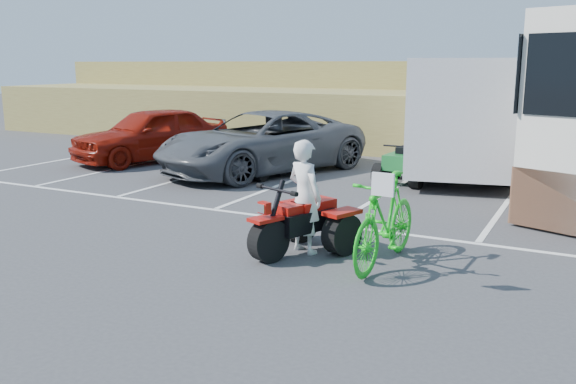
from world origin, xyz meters
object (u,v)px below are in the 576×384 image
at_px(rider, 305,197).
at_px(green_dirt_bike, 386,220).
at_px(red_car, 151,134).
at_px(grey_pickup, 261,142).
at_px(quad_atv_blue, 259,177).
at_px(quad_atv_green, 405,183).
at_px(cargo_trailer, 464,112).
at_px(red_trike_atv, 298,253).

height_order(rider, green_dirt_bike, rider).
height_order(green_dirt_bike, red_car, red_car).
height_order(grey_pickup, red_car, grey_pickup).
bearing_deg(quad_atv_blue, quad_atv_green, 21.22).
xyz_separation_m(green_dirt_bike, quad_atv_blue, (-5.35, 5.49, -0.70)).
bearing_deg(cargo_trailer, rider, -106.87).
bearing_deg(quad_atv_blue, grey_pickup, 120.90).
relative_size(green_dirt_bike, quad_atv_green, 1.44).
bearing_deg(red_car, cargo_trailer, 33.46).
relative_size(red_trike_atv, quad_atv_blue, 1.30).
bearing_deg(red_car, quad_atv_blue, 8.03).
relative_size(red_trike_atv, green_dirt_bike, 0.77).
xyz_separation_m(green_dirt_bike, red_car, (-9.74, 6.38, 0.15)).
relative_size(grey_pickup, cargo_trailer, 0.86).
distance_m(red_trike_atv, red_car, 10.57).
height_order(red_trike_atv, quad_atv_blue, red_trike_atv).
bearing_deg(cargo_trailer, red_trike_atv, -107.14).
xyz_separation_m(rider, cargo_trailer, (0.75, 8.59, 0.78)).
bearing_deg(green_dirt_bike, quad_atv_blue, 137.56).
relative_size(rider, red_car, 0.37).
bearing_deg(red_trike_atv, grey_pickup, 144.86).
distance_m(red_trike_atv, cargo_trailer, 8.93).
height_order(red_trike_atv, grey_pickup, grey_pickup).
distance_m(red_car, quad_atv_blue, 4.56).
xyz_separation_m(green_dirt_bike, grey_pickup, (-5.66, 6.17, 0.16)).
bearing_deg(quad_atv_green, red_car, -176.26).
distance_m(grey_pickup, cargo_trailer, 5.67).
relative_size(rider, green_dirt_bike, 0.79).
height_order(red_car, quad_atv_blue, red_car).
bearing_deg(grey_pickup, rider, -33.89).
distance_m(green_dirt_bike, cargo_trailer, 8.71).
xyz_separation_m(grey_pickup, quad_atv_blue, (0.30, -0.68, -0.86)).
relative_size(rider, grey_pickup, 0.30).
distance_m(grey_pickup, quad_atv_green, 4.16).
bearing_deg(cargo_trailer, red_car, -178.00).
distance_m(cargo_trailer, quad_atv_green, 2.93).
xyz_separation_m(grey_pickup, cargo_trailer, (5.03, 2.47, 0.84)).
bearing_deg(red_trike_atv, cargo_trailer, 105.57).
distance_m(rider, quad_atv_blue, 6.80).
xyz_separation_m(red_car, quad_atv_blue, (4.39, -0.90, -0.85)).
relative_size(green_dirt_bike, grey_pickup, 0.38).
bearing_deg(red_car, green_dirt_bike, -13.66).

